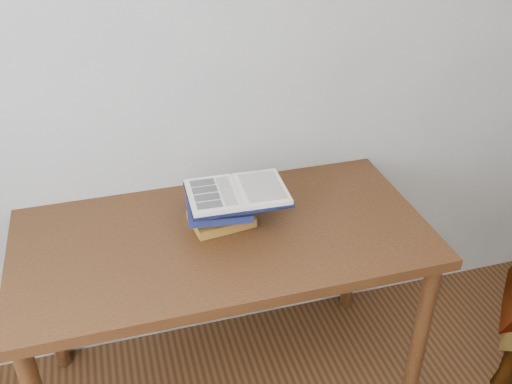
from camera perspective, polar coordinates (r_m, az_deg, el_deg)
name	(u,v)px	position (r m, az deg, el deg)	size (l,w,h in m)	color
desk	(224,255)	(2.11, -3.24, -6.26)	(1.48, 0.74, 0.80)	#4F3113
book_stack	(221,209)	(2.07, -3.56, -1.71)	(0.26, 0.22, 0.12)	#975322
open_book	(237,193)	(2.02, -1.89, -0.07)	(0.36, 0.26, 0.03)	black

